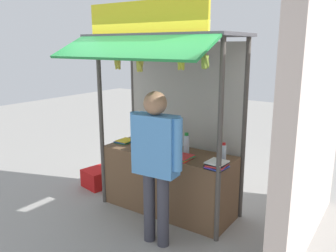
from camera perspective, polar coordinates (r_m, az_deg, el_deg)
ground_plane at (r=4.93m, az=-0.00°, el=-13.79°), size 20.00×20.00×0.00m
stall_counter at (r=4.75m, az=-0.00°, el=-9.18°), size 1.82×0.65×0.86m
stall_structure at (r=4.48m, az=0.49°, el=5.48°), size 2.02×1.44×2.74m
water_bottle_back_right at (r=4.47m, az=3.10°, el=-3.02°), size 0.08×0.08×0.28m
water_bottle_mid_left at (r=5.16m, az=-5.49°, el=-0.73°), size 0.08×0.08×0.30m
water_bottle_front_left at (r=4.23m, az=9.30°, el=-4.44°), size 0.07×0.07×0.24m
magazine_stack_mid_right at (r=5.06m, az=-7.27°, el=-2.50°), size 0.23×0.27×0.03m
magazine_stack_front_right at (r=4.60m, az=-3.58°, el=-3.78°), size 0.25×0.29×0.08m
magazine_stack_back_left at (r=4.29m, az=2.23°, el=-5.30°), size 0.28×0.31×0.04m
magazine_stack_center at (r=4.01m, az=8.19°, el=-6.45°), size 0.25×0.26×0.08m
banana_bunch_inner_left at (r=3.63m, az=6.19°, el=10.66°), size 0.10×0.10×0.25m
banana_bunch_rightmost at (r=4.35m, az=-8.43°, el=10.30°), size 0.10×0.11×0.30m
banana_bunch_leftmost at (r=4.12m, az=-4.78°, el=10.12°), size 0.11×0.11×0.32m
banana_bunch_inner_right at (r=3.78m, az=2.23°, el=10.60°), size 0.11×0.12×0.27m
vendor_person at (r=3.76m, az=-2.09°, el=-4.91°), size 0.67×0.26×1.78m
plastic_crate at (r=5.72m, az=-11.66°, el=-8.51°), size 0.48×0.48×0.29m
neighbour_wall at (r=4.08m, az=23.26°, el=0.01°), size 0.20×2.40×2.76m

